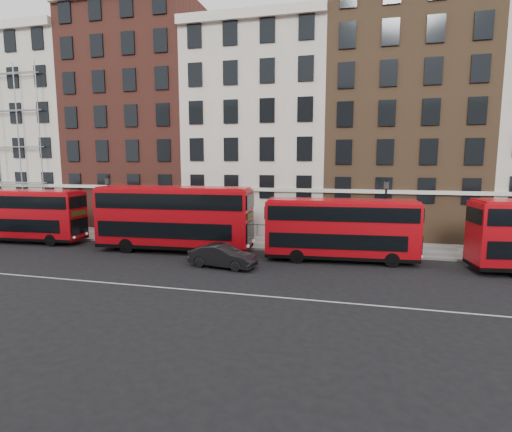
% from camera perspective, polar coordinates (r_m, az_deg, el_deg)
% --- Properties ---
extents(ground, '(120.00, 120.00, 0.00)m').
position_cam_1_polar(ground, '(23.47, -9.42, -8.70)').
color(ground, black).
rests_on(ground, ground).
extents(pavement, '(80.00, 5.00, 0.15)m').
position_cam_1_polar(pavement, '(33.05, -2.11, -3.59)').
color(pavement, slate).
rests_on(pavement, ground).
extents(kerb, '(80.00, 0.30, 0.16)m').
position_cam_1_polar(kerb, '(30.71, -3.42, -4.48)').
color(kerb, gray).
rests_on(kerb, ground).
extents(road_centre_line, '(70.00, 0.12, 0.01)m').
position_cam_1_polar(road_centre_line, '(21.74, -11.56, -10.11)').
color(road_centre_line, white).
rests_on(road_centre_line, ground).
extents(building_terrace, '(64.00, 11.95, 22.00)m').
position_cam_1_polar(building_terrace, '(39.74, 0.45, 13.08)').
color(building_terrace, '#BAB1A0').
rests_on(building_terrace, ground).
extents(bus_a, '(10.37, 3.17, 4.29)m').
position_cam_1_polar(bus_a, '(37.80, -30.42, 0.20)').
color(bus_a, '#BA0911').
rests_on(bus_a, ground).
extents(bus_b, '(11.54, 3.42, 4.79)m').
position_cam_1_polar(bus_b, '(29.89, -11.67, -0.13)').
color(bus_b, '#BA0911').
rests_on(bus_b, ground).
extents(bus_c, '(10.02, 3.16, 4.14)m').
position_cam_1_polar(bus_c, '(26.99, 11.92, -1.73)').
color(bus_c, '#BA0911').
rests_on(bus_c, ground).
extents(car_front, '(4.47, 2.13, 1.41)m').
position_cam_1_polar(car_front, '(25.32, -4.80, -5.73)').
color(car_front, black).
rests_on(car_front, ground).
extents(lamp_post_left, '(0.44, 0.44, 5.33)m').
position_cam_1_polar(lamp_post_left, '(35.61, -20.28, 1.65)').
color(lamp_post_left, black).
rests_on(lamp_post_left, pavement).
extents(lamp_post_right, '(0.44, 0.44, 5.33)m').
position_cam_1_polar(lamp_post_right, '(29.38, 17.97, 0.51)').
color(lamp_post_right, black).
rests_on(lamp_post_right, pavement).
extents(iron_railings, '(6.60, 0.06, 1.00)m').
position_cam_1_polar(iron_railings, '(35.02, -1.10, -1.97)').
color(iron_railings, black).
rests_on(iron_railings, pavement).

